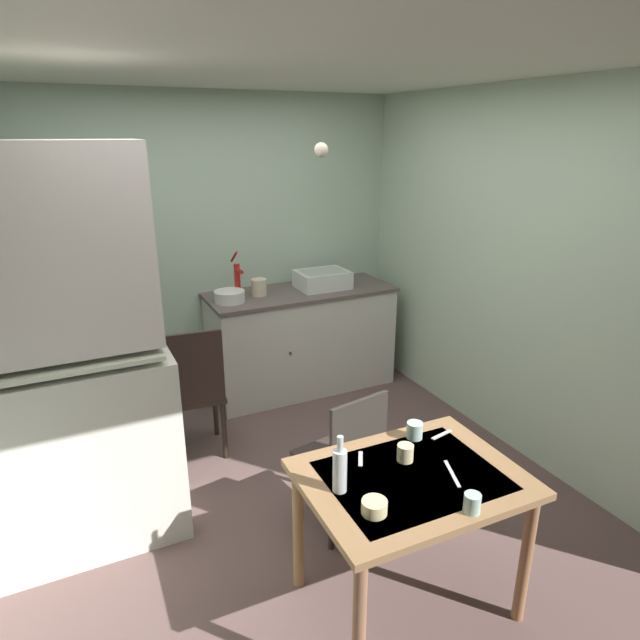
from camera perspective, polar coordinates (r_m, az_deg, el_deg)
ground_plane at (r=3.69m, az=-3.36°, el=-17.78°), size 4.46×4.46×0.00m
wall_back at (r=4.75m, az=-12.06°, el=7.18°), size 3.53×0.10×2.53m
wall_right at (r=4.08m, az=19.83°, el=4.52°), size 0.10×3.56×2.53m
ceiling_slab at (r=2.98m, az=-4.43°, el=26.14°), size 3.53×3.56×0.10m
hutch_cabinet at (r=3.09m, az=-25.08°, el=-5.52°), size 1.05×0.48×2.18m
counter_cabinet at (r=4.87m, az=-1.96°, el=-2.05°), size 1.63×0.64×0.91m
sink_basin at (r=4.79m, az=0.24°, el=4.30°), size 0.44×0.34×0.15m
hand_pump at (r=4.53m, az=-8.64°, el=4.43°), size 0.05×0.27×0.39m
mixing_bowl_counter at (r=4.45m, az=-9.46°, el=2.46°), size 0.25×0.25×0.09m
stoneware_crock at (r=4.58m, az=-6.40°, el=3.42°), size 0.13×0.13×0.14m
dining_table at (r=2.68m, az=9.50°, el=-17.59°), size 1.01×0.77×0.73m
chair_far_side at (r=3.18m, az=2.61°, el=-14.12°), size 0.46×0.46×0.88m
chair_by_counter at (r=3.90m, az=-12.99°, el=-7.21°), size 0.43×0.43×0.98m
serving_bowl_wide at (r=2.37m, az=5.71°, el=-18.90°), size 0.11×0.11×0.06m
teacup_mint at (r=2.44m, az=15.64°, el=-17.99°), size 0.07×0.07×0.08m
mug_dark at (r=2.87m, az=9.88°, el=-11.31°), size 0.08×0.08×0.09m
mug_tall at (r=2.69m, az=8.92°, el=-13.58°), size 0.08×0.08×0.08m
glass_bottle at (r=2.43m, az=2.09°, el=-15.35°), size 0.06×0.06×0.27m
table_knife at (r=2.66m, az=13.67°, el=-15.36°), size 0.09×0.20×0.00m
teaspoon_near_bowl at (r=2.69m, az=4.27°, el=-14.30°), size 0.08×0.12×0.00m
teaspoon_by_cup at (r=2.94m, az=12.63°, el=-11.63°), size 0.14×0.05×0.00m
pendant_bulb at (r=3.13m, az=0.13°, el=17.38°), size 0.08×0.08×0.08m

